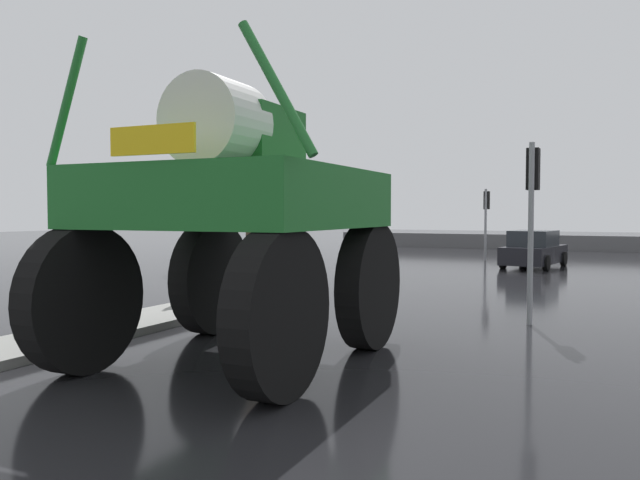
# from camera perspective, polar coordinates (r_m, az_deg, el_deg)

# --- Properties ---
(ground_plane) EXTENTS (120.00, 120.00, 0.00)m
(ground_plane) POSITION_cam_1_polar(r_m,az_deg,el_deg) (20.36, 10.56, -3.88)
(ground_plane) COLOR black
(median_island) EXTENTS (1.61, 8.53, 0.15)m
(median_island) POSITION_cam_1_polar(r_m,az_deg,el_deg) (12.12, -20.69, -7.99)
(median_island) COLOR gray
(median_island) RESTS_ON ground
(oversize_sprayer) EXTENTS (4.15, 5.34, 4.62)m
(oversize_sprayer) POSITION_cam_1_polar(r_m,az_deg,el_deg) (9.58, -7.57, 2.07)
(oversize_sprayer) COLOR black
(oversize_sprayer) RESTS_ON ground
(sedan_ahead) EXTENTS (2.35, 4.31, 1.52)m
(sedan_ahead) POSITION_cam_1_polar(r_m,az_deg,el_deg) (27.21, 18.89, -0.87)
(sedan_ahead) COLOR black
(sedan_ahead) RESTS_ON ground
(traffic_signal_near_left) EXTENTS (0.24, 0.54, 3.27)m
(traffic_signal_near_left) POSITION_cam_1_polar(r_m,az_deg,el_deg) (16.46, -10.43, 2.92)
(traffic_signal_near_left) COLOR gray
(traffic_signal_near_left) RESTS_ON ground
(traffic_signal_near_right) EXTENTS (0.24, 0.54, 3.65)m
(traffic_signal_near_right) POSITION_cam_1_polar(r_m,az_deg,el_deg) (13.36, 18.77, 4.14)
(traffic_signal_near_right) COLOR gray
(traffic_signal_near_right) RESTS_ON ground
(traffic_signal_far_left) EXTENTS (0.24, 0.55, 3.35)m
(traffic_signal_far_left) POSITION_cam_1_polar(r_m,az_deg,el_deg) (30.38, 14.91, 2.78)
(traffic_signal_far_left) COLOR gray
(traffic_signal_far_left) RESTS_ON ground
(bare_tree_left) EXTENTS (4.18, 4.18, 7.05)m
(bare_tree_left) POSITION_cam_1_polar(r_m,az_deg,el_deg) (27.53, -6.39, 8.72)
(bare_tree_left) COLOR #473828
(bare_tree_left) RESTS_ON ground
(roadside_barrier) EXTENTS (24.30, 0.24, 0.90)m
(roadside_barrier) POSITION_cam_1_polar(r_m,az_deg,el_deg) (40.14, 18.28, -0.19)
(roadside_barrier) COLOR #59595B
(roadside_barrier) RESTS_ON ground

